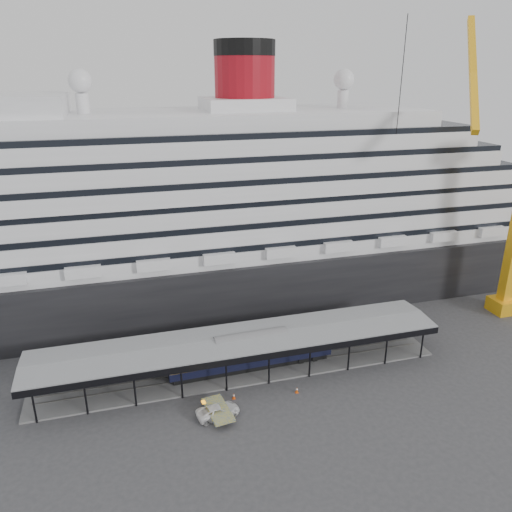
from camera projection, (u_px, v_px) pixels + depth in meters
name	position (u px, v px, depth m)	size (l,w,h in m)	color
ground	(250.00, 391.00, 65.09)	(200.00, 200.00, 0.00)	#363638
cruise_ship	(202.00, 197.00, 87.48)	(130.00, 30.00, 43.90)	black
platform_canopy	(240.00, 355.00, 68.77)	(56.00, 9.18, 5.30)	slate
port_truck	(218.00, 411.00, 60.08)	(2.43, 5.27, 1.46)	white
pullman_carriage	(251.00, 351.00, 69.03)	(23.20, 3.60, 22.70)	black
traffic_cone_left	(234.00, 396.00, 63.41)	(0.43, 0.43, 0.80)	#DC460C
traffic_cone_mid	(236.00, 407.00, 61.37)	(0.40, 0.40, 0.70)	#F7400D
traffic_cone_right	(297.00, 390.00, 64.58)	(0.45, 0.45, 0.83)	#D44B0B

